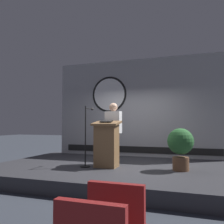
# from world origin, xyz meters

# --- Properties ---
(ground_plane) EXTENTS (40.00, 40.00, 0.00)m
(ground_plane) POSITION_xyz_m (0.00, 0.00, 0.00)
(ground_plane) COLOR #383D47
(stage_platform) EXTENTS (6.40, 4.00, 0.30)m
(stage_platform) POSITION_xyz_m (0.00, 0.00, 0.15)
(stage_platform) COLOR #333338
(stage_platform) RESTS_ON ground
(banner_display) EXTENTS (5.58, 0.12, 3.15)m
(banner_display) POSITION_xyz_m (-0.02, 1.85, 1.87)
(banner_display) COLOR #9E9EA3
(banner_display) RESTS_ON stage_platform
(podium) EXTENTS (0.64, 0.50, 1.13)m
(podium) POSITION_xyz_m (-0.28, -0.34, 0.85)
(podium) COLOR olive
(podium) RESTS_ON stage_platform
(speaker_person) EXTENTS (0.40, 0.26, 1.59)m
(speaker_person) POSITION_xyz_m (-0.27, 0.14, 1.11)
(speaker_person) COLOR black
(speaker_person) RESTS_ON stage_platform
(microphone_stand) EXTENTS (0.24, 0.55, 1.48)m
(microphone_stand) POSITION_xyz_m (-0.77, -0.43, 0.82)
(microphone_stand) COLOR black
(microphone_stand) RESTS_ON stage_platform
(potted_plant) EXTENTS (0.58, 0.58, 0.94)m
(potted_plant) POSITION_xyz_m (1.44, -0.20, 0.87)
(potted_plant) COLOR brown
(potted_plant) RESTS_ON stage_platform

